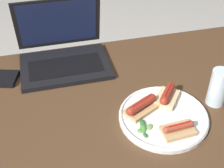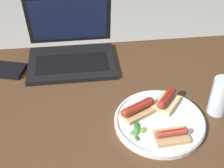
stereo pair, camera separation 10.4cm
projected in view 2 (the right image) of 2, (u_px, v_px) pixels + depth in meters
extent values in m
cube|color=#4C331E|center=(117.00, 107.00, 1.07)|extent=(1.33, 0.78, 0.04)
cylinder|color=#4C331E|center=(221.00, 111.00, 1.60)|extent=(0.05, 0.05, 0.73)
cube|color=black|center=(72.00, 63.00, 1.22)|extent=(0.34, 0.23, 0.02)
cube|color=black|center=(72.00, 63.00, 1.21)|extent=(0.28, 0.13, 0.00)
cube|color=black|center=(69.00, 20.00, 1.25)|extent=(0.34, 0.05, 0.22)
cube|color=#192347|center=(69.00, 20.00, 1.25)|extent=(0.30, 0.04, 0.19)
cylinder|color=white|center=(159.00, 122.00, 0.98)|extent=(0.28, 0.28, 0.02)
torus|color=white|center=(160.00, 120.00, 0.97)|extent=(0.28, 0.28, 0.01)
cube|color=#D6B784|center=(166.00, 103.00, 1.02)|extent=(0.11, 0.11, 0.02)
cylinder|color=maroon|center=(167.00, 98.00, 1.00)|extent=(0.07, 0.08, 0.03)
sphere|color=maroon|center=(161.00, 105.00, 0.98)|extent=(0.03, 0.03, 0.03)
sphere|color=maroon|center=(172.00, 91.00, 1.03)|extent=(0.03, 0.03, 0.03)
cylinder|color=red|center=(167.00, 95.00, 0.99)|extent=(0.05, 0.06, 0.01)
cube|color=tan|center=(171.00, 137.00, 0.91)|extent=(0.10, 0.07, 0.01)
cylinder|color=#9E3D28|center=(172.00, 133.00, 0.90)|extent=(0.08, 0.03, 0.02)
sphere|color=#9E3D28|center=(159.00, 135.00, 0.89)|extent=(0.02, 0.02, 0.02)
sphere|color=#9E3D28|center=(185.00, 131.00, 0.90)|extent=(0.02, 0.02, 0.02)
cylinder|color=red|center=(172.00, 130.00, 0.89)|extent=(0.07, 0.01, 0.00)
cube|color=tan|center=(138.00, 112.00, 0.99)|extent=(0.12, 0.10, 0.01)
cylinder|color=maroon|center=(138.00, 107.00, 0.98)|extent=(0.10, 0.07, 0.03)
sphere|color=maroon|center=(150.00, 101.00, 1.00)|extent=(0.03, 0.03, 0.03)
sphere|color=maroon|center=(126.00, 113.00, 0.95)|extent=(0.03, 0.03, 0.03)
cylinder|color=red|center=(138.00, 104.00, 0.97)|extent=(0.07, 0.04, 0.01)
ellipsoid|color=#2D662D|center=(137.00, 126.00, 0.95)|extent=(0.02, 0.03, 0.01)
ellipsoid|color=#2D662D|center=(137.00, 138.00, 0.91)|extent=(0.02, 0.02, 0.01)
ellipsoid|color=#4C8E3D|center=(136.00, 131.00, 0.93)|extent=(0.02, 0.03, 0.01)
ellipsoid|color=#387A33|center=(136.00, 130.00, 0.93)|extent=(0.03, 0.03, 0.01)
ellipsoid|color=#387A33|center=(137.00, 128.00, 0.94)|extent=(0.03, 0.03, 0.01)
ellipsoid|color=#709E4C|center=(143.00, 130.00, 0.93)|extent=(0.03, 0.03, 0.01)
ellipsoid|color=#4C8E3D|center=(134.00, 133.00, 0.92)|extent=(0.03, 0.02, 0.01)
cylinder|color=silver|center=(220.00, 96.00, 0.98)|extent=(0.06, 0.06, 0.13)
cube|color=black|center=(8.00, 70.00, 1.19)|extent=(0.15, 0.12, 0.02)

